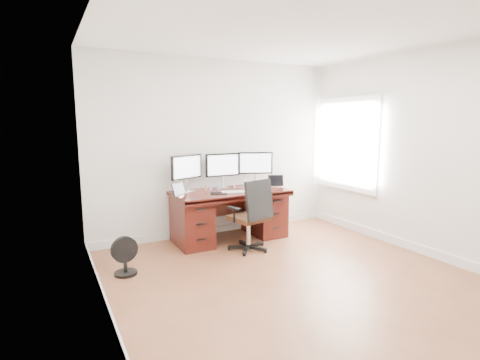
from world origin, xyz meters
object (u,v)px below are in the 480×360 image
desk (230,213)px  floor_fan (125,257)px  monitor_center (223,166)px  keyboard (233,192)px  office_chair (251,227)px

desk → floor_fan: bearing=-159.1°
floor_fan → monitor_center: size_ratio=0.82×
desk → floor_fan: desk is taller
desk → monitor_center: 0.72m
floor_fan → monitor_center: 2.07m
monitor_center → keyboard: 0.52m
desk → office_chair: bearing=-87.6°
monitor_center → desk: bearing=-89.4°
monitor_center → keyboard: (-0.04, -0.41, -0.33)m
floor_fan → desk: bearing=11.4°
desk → office_chair: 0.60m
floor_fan → keyboard: bearing=6.5°
floor_fan → keyboard: keyboard is taller
office_chair → keyboard: 0.61m
desk → monitor_center: size_ratio=3.09×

